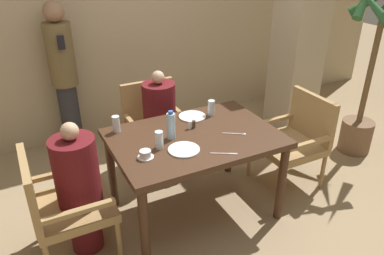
{
  "coord_description": "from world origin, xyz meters",
  "views": [
    {
      "loc": [
        -1.22,
        -2.35,
        2.19
      ],
      "look_at": [
        0.0,
        0.05,
        0.81
      ],
      "focal_mm": 35.0,
      "sensor_mm": 36.0,
      "label": 1
    }
  ],
  "objects_px": {
    "chair_far_side": "(155,123)",
    "diner_in_far_chair": "(160,122)",
    "glass_tall_near": "(211,108)",
    "glass_tall_mid": "(159,140)",
    "chair_left_side": "(61,203)",
    "diner_in_left_chair": "(79,188)",
    "plate_main_right": "(184,150)",
    "water_bottle": "(171,126)",
    "standing_host": "(64,75)",
    "teacup_with_saucer": "(145,155)",
    "potted_palm": "(369,77)",
    "plate_main_left": "(192,116)",
    "chair_right_side": "(296,137)",
    "glass_tall_far": "(116,124)"
  },
  "relations": [
    {
      "from": "chair_far_side",
      "to": "diner_in_far_chair",
      "type": "height_order",
      "value": "diner_in_far_chair"
    },
    {
      "from": "glass_tall_near",
      "to": "glass_tall_mid",
      "type": "xyz_separation_m",
      "value": [
        -0.64,
        -0.33,
        0.0
      ]
    },
    {
      "from": "chair_left_side",
      "to": "diner_in_left_chair",
      "type": "height_order",
      "value": "diner_in_left_chair"
    },
    {
      "from": "diner_in_far_chair",
      "to": "plate_main_right",
      "type": "height_order",
      "value": "diner_in_far_chair"
    },
    {
      "from": "water_bottle",
      "to": "glass_tall_mid",
      "type": "xyz_separation_m",
      "value": [
        -0.14,
        -0.1,
        -0.04
      ]
    },
    {
      "from": "standing_host",
      "to": "teacup_with_saucer",
      "type": "height_order",
      "value": "standing_host"
    },
    {
      "from": "potted_palm",
      "to": "plate_main_right",
      "type": "height_order",
      "value": "potted_palm"
    },
    {
      "from": "potted_palm",
      "to": "plate_main_left",
      "type": "bearing_deg",
      "value": 174.25
    },
    {
      "from": "standing_host",
      "to": "glass_tall_mid",
      "type": "height_order",
      "value": "standing_host"
    },
    {
      "from": "diner_in_left_chair",
      "to": "chair_left_side",
      "type": "bearing_deg",
      "value": 180.0
    },
    {
      "from": "chair_far_side",
      "to": "plate_main_right",
      "type": "bearing_deg",
      "value": -99.58
    },
    {
      "from": "chair_right_side",
      "to": "glass_tall_far",
      "type": "height_order",
      "value": "glass_tall_far"
    },
    {
      "from": "standing_host",
      "to": "glass_tall_mid",
      "type": "distance_m",
      "value": 1.74
    },
    {
      "from": "plate_main_left",
      "to": "glass_tall_near",
      "type": "relative_size",
      "value": 1.74
    },
    {
      "from": "chair_far_side",
      "to": "diner_in_far_chair",
      "type": "bearing_deg",
      "value": -90.0
    },
    {
      "from": "teacup_with_saucer",
      "to": "plate_main_right",
      "type": "bearing_deg",
      "value": -6.23
    },
    {
      "from": "potted_palm",
      "to": "glass_tall_far",
      "type": "relative_size",
      "value": 14.61
    },
    {
      "from": "chair_right_side",
      "to": "standing_host",
      "type": "bearing_deg",
      "value": 137.79
    },
    {
      "from": "potted_palm",
      "to": "water_bottle",
      "type": "relative_size",
      "value": 8.58
    },
    {
      "from": "chair_right_side",
      "to": "plate_main_left",
      "type": "xyz_separation_m",
      "value": [
        -0.95,
        0.31,
        0.29
      ]
    },
    {
      "from": "glass_tall_mid",
      "to": "glass_tall_far",
      "type": "distance_m",
      "value": 0.45
    },
    {
      "from": "diner_in_left_chair",
      "to": "teacup_with_saucer",
      "type": "distance_m",
      "value": 0.55
    },
    {
      "from": "chair_far_side",
      "to": "plate_main_left",
      "type": "xyz_separation_m",
      "value": [
        0.14,
        -0.58,
        0.29
      ]
    },
    {
      "from": "plate_main_right",
      "to": "teacup_with_saucer",
      "type": "relative_size",
      "value": 2.02
    },
    {
      "from": "plate_main_right",
      "to": "glass_tall_mid",
      "type": "bearing_deg",
      "value": 141.82
    },
    {
      "from": "glass_tall_near",
      "to": "glass_tall_far",
      "type": "height_order",
      "value": "same"
    },
    {
      "from": "diner_in_far_chair",
      "to": "standing_host",
      "type": "bearing_deg",
      "value": 128.8
    },
    {
      "from": "glass_tall_mid",
      "to": "glass_tall_near",
      "type": "bearing_deg",
      "value": 27.53
    },
    {
      "from": "chair_left_side",
      "to": "chair_right_side",
      "type": "xyz_separation_m",
      "value": [
        2.18,
        0.0,
        0.0
      ]
    },
    {
      "from": "teacup_with_saucer",
      "to": "chair_right_side",
      "type": "bearing_deg",
      "value": 5.13
    },
    {
      "from": "diner_in_far_chair",
      "to": "potted_palm",
      "type": "distance_m",
      "value": 2.23
    },
    {
      "from": "diner_in_far_chair",
      "to": "water_bottle",
      "type": "relative_size",
      "value": 4.58
    },
    {
      "from": "plate_main_left",
      "to": "diner_in_far_chair",
      "type": "bearing_deg",
      "value": 107.71
    },
    {
      "from": "diner_in_left_chair",
      "to": "standing_host",
      "type": "relative_size",
      "value": 0.66
    },
    {
      "from": "diner_in_far_chair",
      "to": "potted_palm",
      "type": "xyz_separation_m",
      "value": [
        2.11,
        -0.63,
        0.32
      ]
    },
    {
      "from": "potted_palm",
      "to": "teacup_with_saucer",
      "type": "relative_size",
      "value": 17.01
    },
    {
      "from": "chair_far_side",
      "to": "glass_tall_far",
      "type": "relative_size",
      "value": 6.33
    },
    {
      "from": "chair_far_side",
      "to": "standing_host",
      "type": "xyz_separation_m",
      "value": [
        -0.72,
        0.75,
        0.4
      ]
    },
    {
      "from": "diner_in_left_chair",
      "to": "chair_right_side",
      "type": "bearing_deg",
      "value": 0.0
    },
    {
      "from": "chair_left_side",
      "to": "glass_tall_far",
      "type": "bearing_deg",
      "value": 32.28
    },
    {
      "from": "potted_palm",
      "to": "glass_tall_mid",
      "type": "xyz_separation_m",
      "value": [
        -2.44,
        -0.17,
        -0.05
      ]
    },
    {
      "from": "water_bottle",
      "to": "plate_main_right",
      "type": "bearing_deg",
      "value": -88.6
    },
    {
      "from": "diner_in_left_chair",
      "to": "glass_tall_near",
      "type": "distance_m",
      "value": 1.31
    },
    {
      "from": "teacup_with_saucer",
      "to": "glass_tall_near",
      "type": "distance_m",
      "value": 0.89
    },
    {
      "from": "diner_in_far_chair",
      "to": "glass_tall_near",
      "type": "xyz_separation_m",
      "value": [
        0.31,
        -0.47,
        0.28
      ]
    },
    {
      "from": "chair_right_side",
      "to": "standing_host",
      "type": "relative_size",
      "value": 0.53
    },
    {
      "from": "standing_host",
      "to": "glass_tall_near",
      "type": "bearing_deg",
      "value": -52.98
    },
    {
      "from": "chair_far_side",
      "to": "potted_palm",
      "type": "height_order",
      "value": "potted_palm"
    },
    {
      "from": "plate_main_left",
      "to": "glass_tall_near",
      "type": "distance_m",
      "value": 0.19
    },
    {
      "from": "glass_tall_near",
      "to": "standing_host",
      "type": "bearing_deg",
      "value": 127.02
    }
  ]
}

